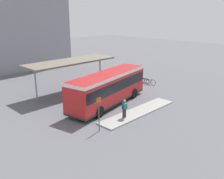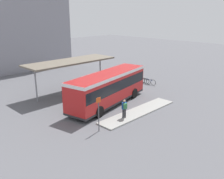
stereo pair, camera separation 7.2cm
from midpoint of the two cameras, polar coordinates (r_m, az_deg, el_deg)
ground_plane at (r=25.54m, az=-0.74°, el=-3.40°), size 120.00×120.00×0.00m
curb_island at (r=23.64m, az=6.17°, el=-5.08°), size 9.12×1.80×0.12m
city_bus at (r=24.94m, az=-0.74°, el=0.70°), size 10.71×4.52×3.27m
pedestrian_waiting at (r=21.74m, az=2.95°, el=-4.15°), size 0.50×0.53×1.66m
bicycle_blue at (r=32.77m, az=8.71°, el=1.76°), size 0.48×1.79×0.77m
bicycle_black at (r=33.14m, az=7.74°, el=1.94°), size 0.48×1.70×0.73m
bicycle_red at (r=33.59m, az=6.87°, el=2.12°), size 0.48×1.52×0.66m
station_shelter at (r=28.78m, az=-9.34°, el=6.25°), size 10.63×3.49×3.78m
potted_planter_near_shelter at (r=27.63m, az=-4.95°, el=-0.34°), size 1.00×1.00×1.36m
platform_sign at (r=19.37m, az=-2.96°, el=-5.35°), size 0.44×0.08×2.80m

